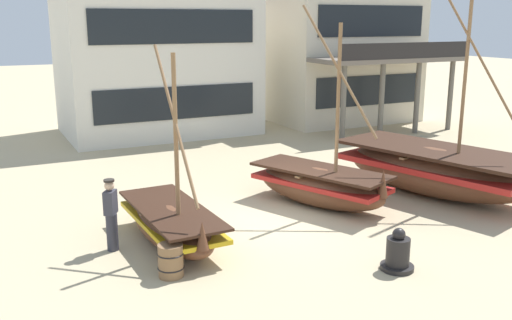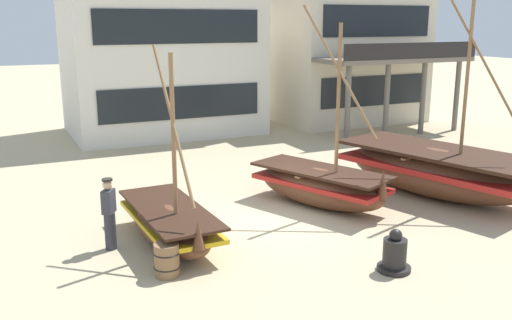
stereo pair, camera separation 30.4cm
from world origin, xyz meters
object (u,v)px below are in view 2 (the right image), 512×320
object	(u,v)px
harbor_building_annex	(346,54)
fisherman_by_hull	(109,215)
fishing_boat_near_left	(321,185)
capstan_winch	(395,255)
harbor_building_main	(162,61)
fishing_boat_far_right	(170,223)
wooden_barrel	(167,260)
fishing_boat_centre_large	(437,170)

from	to	relation	value
harbor_building_annex	fisherman_by_hull	bearing A→B (deg)	-139.71
fishing_boat_near_left	capstan_winch	size ratio (longest dim) A/B	5.98
harbor_building_main	fishing_boat_far_right	bearing A→B (deg)	-105.81
fisherman_by_hull	wooden_barrel	distance (m)	2.12
fishing_boat_far_right	capstan_winch	xyz separation A→B (m)	(3.79, -3.53, -0.14)
fishing_boat_centre_large	harbor_building_annex	bearing A→B (deg)	67.77
fishing_boat_near_left	capstan_winch	distance (m)	4.44
fishing_boat_centre_large	harbor_building_main	distance (m)	14.34
capstan_winch	wooden_barrel	world-z (taller)	capstan_winch
capstan_winch	wooden_barrel	xyz separation A→B (m)	(-4.39, 1.82, -0.01)
fishing_boat_near_left	fisherman_by_hull	world-z (taller)	fishing_boat_near_left
harbor_building_annex	fishing_boat_far_right	bearing A→B (deg)	-136.52
fishing_boat_centre_large	fishing_boat_far_right	distance (m)	8.32
fishing_boat_far_right	harbor_building_annex	xyz separation A→B (m)	(13.45, 12.75, 2.95)
harbor_building_annex	capstan_winch	bearing A→B (deg)	-120.67
fisherman_by_hull	harbor_building_annex	size ratio (longest dim) A/B	0.21
fishing_boat_far_right	harbor_building_annex	world-z (taller)	harbor_building_annex
fisherman_by_hull	fishing_boat_near_left	bearing A→B (deg)	5.81
wooden_barrel	harbor_building_annex	xyz separation A→B (m)	(14.05, 14.47, 3.10)
wooden_barrel	fisherman_by_hull	bearing A→B (deg)	111.55
fishing_boat_near_left	harbor_building_main	bearing A→B (deg)	93.60
fisherman_by_hull	fishing_boat_far_right	bearing A→B (deg)	-8.45
fishing_boat_far_right	harbor_building_annex	bearing A→B (deg)	43.48
fishing_boat_near_left	capstan_winch	bearing A→B (deg)	-101.22
capstan_winch	wooden_barrel	distance (m)	4.75
capstan_winch	fishing_boat_centre_large	bearing A→B (deg)	39.49
fishing_boat_near_left	capstan_winch	xyz separation A→B (m)	(-0.86, -4.35, -0.25)
fishing_boat_centre_large	wooden_barrel	bearing A→B (deg)	-167.87
fishing_boat_centre_large	fisherman_by_hull	xyz separation A→B (m)	(-9.67, 0.00, 0.05)
fisherman_by_hull	wooden_barrel	bearing A→B (deg)	-68.45
harbor_building_annex	wooden_barrel	bearing A→B (deg)	-134.15
fishing_boat_centre_large	wooden_barrel	world-z (taller)	fishing_boat_centre_large
fishing_boat_near_left	wooden_barrel	world-z (taller)	fishing_boat_near_left
fisherman_by_hull	wooden_barrel	size ratio (longest dim) A/B	2.41
wooden_barrel	harbor_building_annex	bearing A→B (deg)	45.85
fishing_boat_near_left	fishing_boat_centre_large	xyz separation A→B (m)	(3.67, -0.62, 0.17)
harbor_building_main	fishing_boat_centre_large	bearing A→B (deg)	-71.55
harbor_building_main	harbor_building_annex	bearing A→B (deg)	-4.96
fishing_boat_centre_large	harbor_building_main	bearing A→B (deg)	108.45
fishing_boat_centre_large	fishing_boat_far_right	bearing A→B (deg)	-178.64
capstan_winch	harbor_building_annex	xyz separation A→B (m)	(9.66, 16.29, 3.09)
fishing_boat_far_right	fishing_boat_near_left	bearing A→B (deg)	9.92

